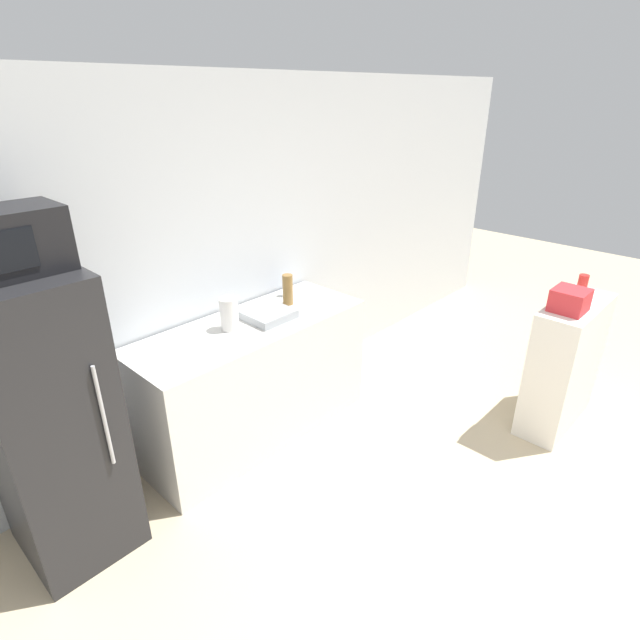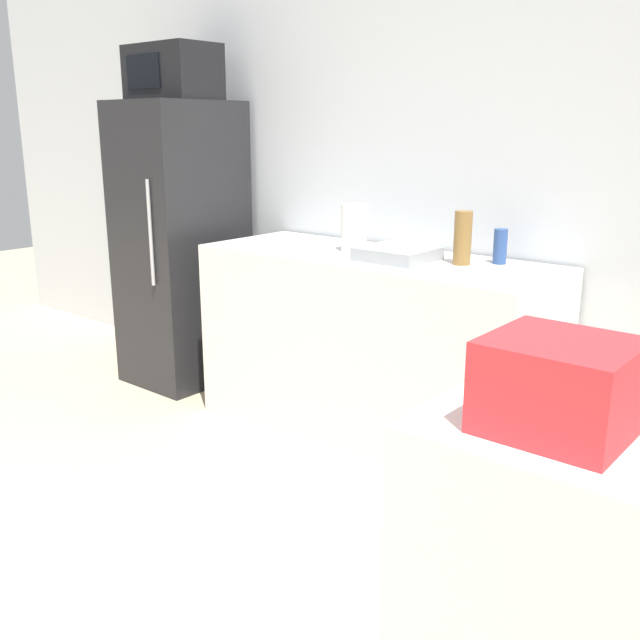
{
  "view_description": "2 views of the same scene",
  "coord_description": "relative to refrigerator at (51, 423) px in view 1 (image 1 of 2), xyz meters",
  "views": [
    {
      "loc": [
        -2.09,
        0.29,
        2.47
      ],
      "look_at": [
        0.03,
        2.28,
        1.12
      ],
      "focal_mm": 28.0,
      "sensor_mm": 36.0,
      "label": 1
    },
    {
      "loc": [
        1.92,
        0.1,
        1.54
      ],
      "look_at": [
        0.31,
        2.02,
        0.86
      ],
      "focal_mm": 40.0,
      "sensor_mm": 36.0,
      "label": 2
    }
  ],
  "objects": [
    {
      "name": "shelf_cabinet",
      "position": [
        3.17,
        -1.63,
        -0.33
      ],
      "size": [
        0.84,
        0.32,
        1.03
      ],
      "primitive_type": "cube",
      "color": "white",
      "rests_on": "ground_plane"
    },
    {
      "name": "sink_basin",
      "position": [
        1.57,
        0.0,
        0.12
      ],
      "size": [
        0.33,
        0.3,
        0.06
      ],
      "primitive_type": "cube",
      "color": "#9EA3A8",
      "rests_on": "counter"
    },
    {
      "name": "microwave",
      "position": [
        -0.0,
        -0.0,
        0.99
      ],
      "size": [
        0.53,
        0.33,
        0.31
      ],
      "color": "black",
      "rests_on": "refrigerator"
    },
    {
      "name": "bottle_tall",
      "position": [
        1.85,
        0.1,
        0.21
      ],
      "size": [
        0.08,
        0.08,
        0.24
      ],
      "primitive_type": "cylinder",
      "color": "olive",
      "rests_on": "counter"
    },
    {
      "name": "jar",
      "position": [
        3.52,
        -1.54,
        0.25
      ],
      "size": [
        0.08,
        0.08,
        0.11
      ],
      "primitive_type": "cylinder",
      "color": "red",
      "rests_on": "shelf_cabinet"
    },
    {
      "name": "paper_towel_roll",
      "position": [
        1.26,
        0.07,
        0.21
      ],
      "size": [
        0.13,
        0.13,
        0.23
      ],
      "primitive_type": "cylinder",
      "color": "white",
      "rests_on": "counter"
    },
    {
      "name": "basket",
      "position": [
        2.98,
        -1.62,
        0.27
      ],
      "size": [
        0.24,
        0.23,
        0.16
      ],
      "primitive_type": "cube",
      "color": "red",
      "rests_on": "shelf_cabinet"
    },
    {
      "name": "bottle_short",
      "position": [
        1.98,
        0.22,
        0.17
      ],
      "size": [
        0.06,
        0.06,
        0.16
      ],
      "primitive_type": "cylinder",
      "color": "#2D4C8C",
      "rests_on": "counter"
    },
    {
      "name": "counter",
      "position": [
        1.41,
        0.03,
        -0.37
      ],
      "size": [
        1.8,
        0.67,
        0.94
      ],
      "primitive_type": "cube",
      "color": "silver",
      "rests_on": "ground_plane"
    },
    {
      "name": "refrigerator",
      "position": [
        0.0,
        0.0,
        0.0
      ],
      "size": [
        0.57,
        0.68,
        1.68
      ],
      "color": "#232326",
      "rests_on": "ground_plane"
    },
    {
      "name": "wall_back",
      "position": [
        1.48,
        0.42,
        0.46
      ],
      "size": [
        8.0,
        0.06,
        2.6
      ],
      "primitive_type": "cube",
      "color": "silver",
      "rests_on": "ground_plane"
    }
  ]
}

